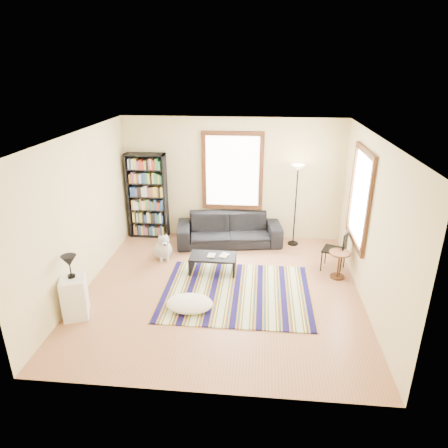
# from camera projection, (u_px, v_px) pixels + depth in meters

# --- Properties ---
(floor) EXTENTS (5.00, 5.00, 0.10)m
(floor) POSITION_uv_depth(u_px,v_px,m) (221.00, 292.00, 7.37)
(floor) COLOR #AC754E
(floor) RESTS_ON ground
(ceiling) EXTENTS (5.00, 5.00, 0.10)m
(ceiling) POSITION_uv_depth(u_px,v_px,m) (221.00, 133.00, 6.29)
(ceiling) COLOR white
(ceiling) RESTS_ON floor
(wall_back) EXTENTS (5.00, 0.10, 2.80)m
(wall_back) POSITION_uv_depth(u_px,v_px,m) (233.00, 179.00, 9.18)
(wall_back) COLOR beige
(wall_back) RESTS_ON floor
(wall_front) EXTENTS (5.00, 0.10, 2.80)m
(wall_front) POSITION_uv_depth(u_px,v_px,m) (198.00, 300.00, 4.48)
(wall_front) COLOR beige
(wall_front) RESTS_ON floor
(wall_left) EXTENTS (0.10, 5.00, 2.80)m
(wall_left) POSITION_uv_depth(u_px,v_px,m) (78.00, 214.00, 7.06)
(wall_left) COLOR beige
(wall_left) RESTS_ON floor
(wall_right) EXTENTS (0.10, 5.00, 2.80)m
(wall_right) POSITION_uv_depth(u_px,v_px,m) (374.00, 224.00, 6.60)
(wall_right) COLOR beige
(wall_right) RESTS_ON floor
(window_back) EXTENTS (1.20, 0.06, 1.60)m
(window_back) POSITION_uv_depth(u_px,v_px,m) (232.00, 171.00, 9.04)
(window_back) COLOR white
(window_back) RESTS_ON wall_back
(window_right) EXTENTS (0.06, 1.20, 1.60)m
(window_right) POSITION_uv_depth(u_px,v_px,m) (360.00, 197.00, 7.27)
(window_right) COLOR white
(window_right) RESTS_ON wall_right
(rug) EXTENTS (2.70, 2.16, 0.02)m
(rug) POSITION_uv_depth(u_px,v_px,m) (236.00, 292.00, 7.24)
(rug) COLOR #110C3E
(rug) RESTS_ON floor
(sofa) EXTENTS (1.27, 2.46, 0.68)m
(sofa) POSITION_uv_depth(u_px,v_px,m) (229.00, 229.00, 9.12)
(sofa) COLOR black
(sofa) RESTS_ON floor
(bookshelf) EXTENTS (0.90, 0.30, 2.00)m
(bookshelf) POSITION_uv_depth(u_px,v_px,m) (148.00, 196.00, 9.30)
(bookshelf) COLOR black
(bookshelf) RESTS_ON floor
(coffee_table) EXTENTS (0.99, 0.69, 0.36)m
(coffee_table) POSITION_uv_depth(u_px,v_px,m) (213.00, 264.00, 7.90)
(coffee_table) COLOR black
(coffee_table) RESTS_ON floor
(book_a) EXTENTS (0.16, 0.21, 0.02)m
(book_a) POSITION_uv_depth(u_px,v_px,m) (208.00, 255.00, 7.84)
(book_a) COLOR beige
(book_a) RESTS_ON coffee_table
(book_b) EXTENTS (0.23, 0.26, 0.02)m
(book_b) POSITION_uv_depth(u_px,v_px,m) (221.00, 255.00, 7.86)
(book_b) COLOR beige
(book_b) RESTS_ON coffee_table
(floor_cushion) EXTENTS (0.81, 0.62, 0.20)m
(floor_cushion) POSITION_uv_depth(u_px,v_px,m) (190.00, 303.00, 6.74)
(floor_cushion) COLOR white
(floor_cushion) RESTS_ON floor
(floor_lamp) EXTENTS (0.35, 0.35, 1.86)m
(floor_lamp) POSITION_uv_depth(u_px,v_px,m) (295.00, 206.00, 8.86)
(floor_lamp) COLOR black
(floor_lamp) RESTS_ON floor
(side_table) EXTENTS (0.50, 0.50, 0.54)m
(side_table) POSITION_uv_depth(u_px,v_px,m) (339.00, 265.00, 7.67)
(side_table) COLOR #472311
(side_table) RESTS_ON floor
(folding_chair) EXTENTS (0.54, 0.53, 0.86)m
(folding_chair) POSITION_uv_depth(u_px,v_px,m) (334.00, 250.00, 7.91)
(folding_chair) COLOR black
(folding_chair) RESTS_ON floor
(white_cabinet) EXTENTS (0.53, 0.60, 0.70)m
(white_cabinet) POSITION_uv_depth(u_px,v_px,m) (75.00, 296.00, 6.50)
(white_cabinet) COLOR white
(white_cabinet) RESTS_ON floor
(table_lamp) EXTENTS (0.31, 0.31, 0.38)m
(table_lamp) POSITION_uv_depth(u_px,v_px,m) (70.00, 267.00, 6.29)
(table_lamp) COLOR black
(table_lamp) RESTS_ON white_cabinet
(dog) EXTENTS (0.61, 0.71, 0.60)m
(dog) POSITION_uv_depth(u_px,v_px,m) (163.00, 245.00, 8.43)
(dog) COLOR silver
(dog) RESTS_ON floor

